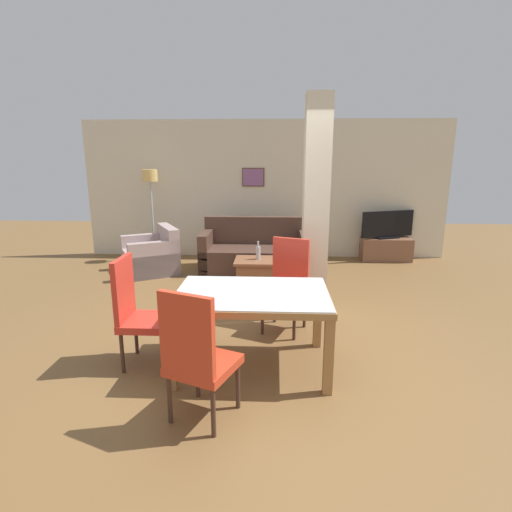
# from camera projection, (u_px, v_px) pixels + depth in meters

# --- Properties ---
(ground_plane) EXTENTS (18.00, 18.00, 0.00)m
(ground_plane) POSITION_uv_depth(u_px,v_px,m) (252.00, 365.00, 3.88)
(ground_plane) COLOR brown
(back_wall) EXTENTS (7.20, 0.09, 2.70)m
(back_wall) POSITION_uv_depth(u_px,v_px,m) (265.00, 190.00, 7.97)
(back_wall) COLOR beige
(back_wall) RESTS_ON ground_plane
(divider_pillar) EXTENTS (0.31, 0.33, 2.70)m
(divider_pillar) POSITION_uv_depth(u_px,v_px,m) (316.00, 209.00, 4.92)
(divider_pillar) COLOR beige
(divider_pillar) RESTS_ON ground_plane
(dining_table) EXTENTS (1.43, 0.99, 0.75)m
(dining_table) POSITION_uv_depth(u_px,v_px,m) (252.00, 308.00, 3.74)
(dining_table) COLOR #9B6E3E
(dining_table) RESTS_ON ground_plane
(dining_chair_near_left) EXTENTS (0.60, 0.60, 1.06)m
(dining_chair_near_left) POSITION_uv_depth(u_px,v_px,m) (197.00, 354.00, 2.92)
(dining_chair_near_left) COLOR red
(dining_chair_near_left) RESTS_ON ground_plane
(dining_chair_head_left) EXTENTS (0.46, 0.46, 1.06)m
(dining_chair_head_left) POSITION_uv_depth(u_px,v_px,m) (137.00, 309.00, 3.80)
(dining_chair_head_left) COLOR red
(dining_chair_head_left) RESTS_ON ground_plane
(dining_chair_far_right) EXTENTS (0.60, 0.60, 1.06)m
(dining_chair_far_right) POSITION_uv_depth(u_px,v_px,m) (287.00, 283.00, 4.62)
(dining_chair_far_right) COLOR red
(dining_chair_far_right) RESTS_ON ground_plane
(sofa) EXTENTS (1.90, 0.95, 0.92)m
(sofa) POSITION_uv_depth(u_px,v_px,m) (255.00, 253.00, 7.20)
(sofa) COLOR #4D3429
(sofa) RESTS_ON ground_plane
(armchair) EXTENTS (1.19, 1.22, 0.80)m
(armchair) POSITION_uv_depth(u_px,v_px,m) (153.00, 257.00, 7.01)
(armchair) COLOR #B09998
(armchair) RESTS_ON ground_plane
(coffee_table) EXTENTS (0.71, 0.59, 0.43)m
(coffee_table) POSITION_uv_depth(u_px,v_px,m) (258.00, 272.00, 6.27)
(coffee_table) COLOR brown
(coffee_table) RESTS_ON ground_plane
(bottle) EXTENTS (0.07, 0.07, 0.28)m
(bottle) POSITION_uv_depth(u_px,v_px,m) (258.00, 252.00, 6.22)
(bottle) COLOR #B2B7BC
(bottle) RESTS_ON coffee_table
(tv_stand) EXTENTS (0.96, 0.40, 0.44)m
(tv_stand) POSITION_uv_depth(u_px,v_px,m) (386.00, 249.00, 7.86)
(tv_stand) COLOR brown
(tv_stand) RESTS_ON ground_plane
(tv_screen) EXTENTS (1.07, 0.43, 0.54)m
(tv_screen) POSITION_uv_depth(u_px,v_px,m) (388.00, 225.00, 7.74)
(tv_screen) COLOR black
(tv_screen) RESTS_ON tv_stand
(floor_lamp) EXTENTS (0.28, 0.28, 1.76)m
(floor_lamp) POSITION_uv_depth(u_px,v_px,m) (151.00, 185.00, 7.60)
(floor_lamp) COLOR #B7B7BC
(floor_lamp) RESTS_ON ground_plane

